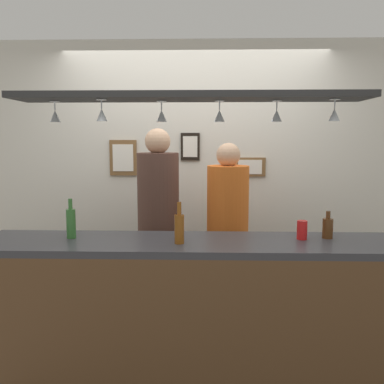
% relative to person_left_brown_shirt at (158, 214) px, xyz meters
% --- Properties ---
extents(ground_plane, '(8.00, 8.00, 0.00)m').
position_rel_person_left_brown_shirt_xyz_m(ground_plane, '(0.29, -0.42, -1.07)').
color(ground_plane, '#4C4742').
extents(back_wall, '(4.40, 0.06, 2.60)m').
position_rel_person_left_brown_shirt_xyz_m(back_wall, '(0.29, 0.68, 0.23)').
color(back_wall, silver).
rests_on(back_wall, ground_plane).
extents(bar_counter, '(2.70, 0.55, 1.03)m').
position_rel_person_left_brown_shirt_xyz_m(bar_counter, '(0.29, -0.93, -0.37)').
color(bar_counter, '#38383D').
rests_on(bar_counter, ground_plane).
extents(overhead_glass_rack, '(2.20, 0.36, 0.04)m').
position_rel_person_left_brown_shirt_xyz_m(overhead_glass_rack, '(0.29, -0.72, 0.87)').
color(overhead_glass_rack, black).
extents(hanging_wineglass_far_left, '(0.07, 0.07, 0.13)m').
position_rel_person_left_brown_shirt_xyz_m(hanging_wineglass_far_left, '(-0.59, -0.66, 0.76)').
color(hanging_wineglass_far_left, silver).
rests_on(hanging_wineglass_far_left, overhead_glass_rack).
extents(hanging_wineglass_left, '(0.07, 0.07, 0.13)m').
position_rel_person_left_brown_shirt_xyz_m(hanging_wineglass_left, '(-0.25, -0.79, 0.76)').
color(hanging_wineglass_left, silver).
rests_on(hanging_wineglass_left, overhead_glass_rack).
extents(hanging_wineglass_center_left, '(0.07, 0.07, 0.13)m').
position_rel_person_left_brown_shirt_xyz_m(hanging_wineglass_center_left, '(0.10, -0.67, 0.76)').
color(hanging_wineglass_center_left, silver).
rests_on(hanging_wineglass_center_left, overhead_glass_rack).
extents(hanging_wineglass_center, '(0.07, 0.07, 0.13)m').
position_rel_person_left_brown_shirt_xyz_m(hanging_wineglass_center, '(0.47, -0.69, 0.76)').
color(hanging_wineglass_center, silver).
rests_on(hanging_wineglass_center, overhead_glass_rack).
extents(hanging_wineglass_center_right, '(0.07, 0.07, 0.13)m').
position_rel_person_left_brown_shirt_xyz_m(hanging_wineglass_center_right, '(0.83, -0.68, 0.76)').
color(hanging_wineglass_center_right, silver).
rests_on(hanging_wineglass_center_right, overhead_glass_rack).
extents(hanging_wineglass_right, '(0.07, 0.07, 0.13)m').
position_rel_person_left_brown_shirt_xyz_m(hanging_wineglass_right, '(1.17, -0.77, 0.76)').
color(hanging_wineglass_right, silver).
rests_on(hanging_wineglass_right, overhead_glass_rack).
extents(person_left_brown_shirt, '(0.34, 0.34, 1.76)m').
position_rel_person_left_brown_shirt_xyz_m(person_left_brown_shirt, '(0.00, 0.00, 0.00)').
color(person_left_brown_shirt, '#2D334C').
rests_on(person_left_brown_shirt, ground_plane).
extents(person_right_orange_shirt, '(0.34, 0.34, 1.65)m').
position_rel_person_left_brown_shirt_xyz_m(person_right_orange_shirt, '(0.57, -0.00, -0.08)').
color(person_right_orange_shirt, '#2D334C').
rests_on(person_right_orange_shirt, ground_plane).
extents(bottle_beer_green_import, '(0.06, 0.06, 0.26)m').
position_rel_person_left_brown_shirt_xyz_m(bottle_beer_green_import, '(-0.49, -0.73, 0.07)').
color(bottle_beer_green_import, '#336B2D').
rests_on(bottle_beer_green_import, bar_counter).
extents(bottle_beer_amber_tall, '(0.06, 0.06, 0.26)m').
position_rel_person_left_brown_shirt_xyz_m(bottle_beer_amber_tall, '(0.22, -0.85, 0.07)').
color(bottle_beer_amber_tall, brown).
rests_on(bottle_beer_amber_tall, bar_counter).
extents(bottle_beer_brown_stubby, '(0.07, 0.07, 0.18)m').
position_rel_person_left_brown_shirt_xyz_m(bottle_beer_brown_stubby, '(1.18, -0.68, 0.04)').
color(bottle_beer_brown_stubby, '#512D14').
rests_on(bottle_beer_brown_stubby, bar_counter).
extents(drink_can, '(0.07, 0.07, 0.12)m').
position_rel_person_left_brown_shirt_xyz_m(drink_can, '(1.01, -0.72, 0.03)').
color(drink_can, red).
rests_on(drink_can, bar_counter).
extents(picture_frame_lower_pair, '(0.30, 0.02, 0.18)m').
position_rel_person_left_brown_shirt_xyz_m(picture_frame_lower_pair, '(0.81, 0.63, 0.34)').
color(picture_frame_lower_pair, brown).
rests_on(picture_frame_lower_pair, back_wall).
extents(picture_frame_caricature, '(0.26, 0.02, 0.34)m').
position_rel_person_left_brown_shirt_xyz_m(picture_frame_caricature, '(-0.41, 0.63, 0.43)').
color(picture_frame_caricature, brown).
rests_on(picture_frame_caricature, back_wall).
extents(picture_frame_crest, '(0.18, 0.02, 0.26)m').
position_rel_person_left_brown_shirt_xyz_m(picture_frame_crest, '(0.24, 0.63, 0.54)').
color(picture_frame_crest, black).
rests_on(picture_frame_crest, back_wall).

